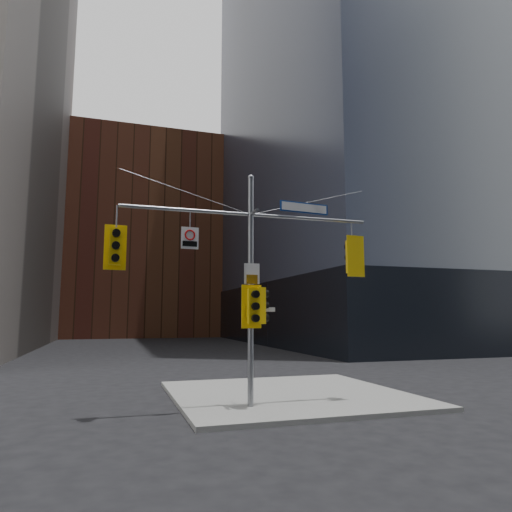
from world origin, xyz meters
TOP-DOWN VIEW (x-y plane):
  - ground at (0.00, 0.00)m, footprint 160.00×160.00m
  - sidewalk_corner at (2.00, 4.00)m, footprint 8.00×8.00m
  - podium_ne at (28.00, 32.00)m, footprint 36.40×36.40m
  - brick_midrise at (0.00, 58.00)m, footprint 26.00×20.00m
  - signal_assembly at (0.00, 1.99)m, footprint 8.00×0.80m
  - traffic_light_west_arm at (-4.03, 2.01)m, footprint 0.63×0.50m
  - traffic_light_east_arm at (3.56, 1.99)m, footprint 0.66×0.55m
  - traffic_light_pole_side at (0.33, 2.01)m, footprint 0.49×0.42m
  - traffic_light_pole_front at (-0.00, 1.73)m, footprint 0.63×0.50m
  - street_sign_blade at (1.83, 2.00)m, footprint 1.77×0.23m
  - regulatory_sign_arm at (-1.91, 1.97)m, footprint 0.53×0.09m
  - regulatory_sign_pole at (0.00, 1.88)m, footprint 0.49×0.05m
  - street_blade_ew at (0.45, 2.00)m, footprint 0.68×0.04m
  - street_blade_ns at (0.00, 2.45)m, footprint 0.04×0.74m

SIDE VIEW (x-z plane):
  - ground at x=0.00m, z-range 0.00..0.00m
  - sidewalk_corner at x=2.00m, z-range 0.00..0.15m
  - street_blade_ns at x=0.00m, z-range 2.78..2.93m
  - podium_ne at x=28.00m, z-range 0.00..6.00m
  - street_blade_ew at x=0.45m, z-range 2.96..3.10m
  - traffic_light_pole_front at x=0.00m, z-range 2.46..3.78m
  - traffic_light_pole_side at x=0.33m, z-range 2.59..3.71m
  - regulatory_sign_pole at x=0.00m, z-range 3.79..4.42m
  - signal_assembly at x=0.00m, z-range 0.77..8.07m
  - traffic_light_east_arm at x=3.56m, z-range 4.11..5.49m
  - traffic_light_west_arm at x=-4.03m, z-range 4.14..5.46m
  - regulatory_sign_arm at x=-1.91m, z-range 4.84..5.50m
  - street_sign_blade at x=1.83m, z-range 6.18..6.52m
  - brick_midrise at x=0.00m, z-range 0.00..28.00m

